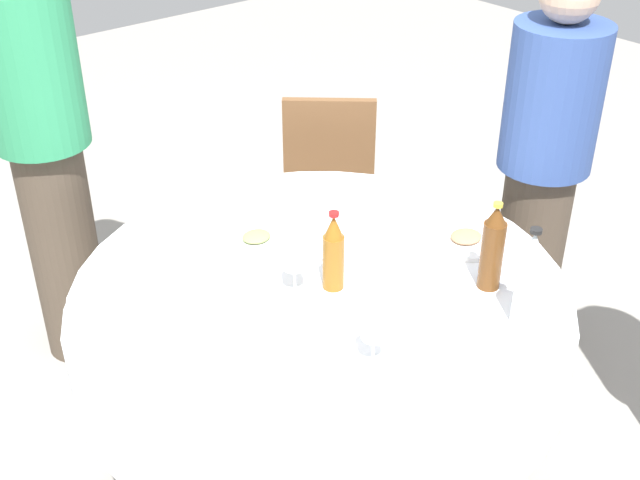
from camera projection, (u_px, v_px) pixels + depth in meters
The scene contains 17 objects.
ground_plane at pixel (320, 455), 2.90m from camera, with size 10.00×10.00×0.00m, color gray.
dining_table at pixel (320, 320), 2.59m from camera, with size 1.55×1.55×0.74m.
bottle_amber_front at pixel (333, 253), 2.43m from camera, with size 0.07×0.07×0.26m.
bottle_clear_mid at pixel (528, 280), 2.27m from camera, with size 0.07×0.07×0.31m.
bottle_brown_right at pixel (493, 248), 2.43m from camera, with size 0.07×0.07×0.29m.
wine_glass_rear at pixel (374, 330), 2.15m from camera, with size 0.07×0.07×0.14m.
wine_glass_outer at pixel (294, 260), 2.42m from camera, with size 0.07×0.07×0.15m.
plate_south at pixel (257, 240), 2.71m from camera, with size 0.21×0.21×0.04m.
plate_north at pixel (466, 240), 2.71m from camera, with size 0.24×0.24×0.04m.
plate_west at pixel (300, 367), 2.16m from camera, with size 0.21×0.21×0.02m.
fork_mid at pixel (147, 346), 2.25m from camera, with size 0.18×0.02×0.01m, color silver.
fork_right at pixel (390, 196), 2.99m from camera, with size 0.18×0.02×0.01m, color silver.
fork_rear at pixel (372, 268), 2.58m from camera, with size 0.18×0.02×0.01m, color silver.
folded_napkin at pixel (196, 287), 2.47m from camera, with size 0.15×0.15×0.02m, color white.
person_front at pixel (542, 168), 3.02m from camera, with size 0.34×0.34×1.56m.
person_right at pixel (45, 151), 2.97m from camera, with size 0.34×0.34×1.69m.
chair_left at pixel (329, 164), 3.72m from camera, with size 0.56×0.56×0.87m.
Camera 1 is at (1.34, 1.59, 2.16)m, focal length 46.04 mm.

